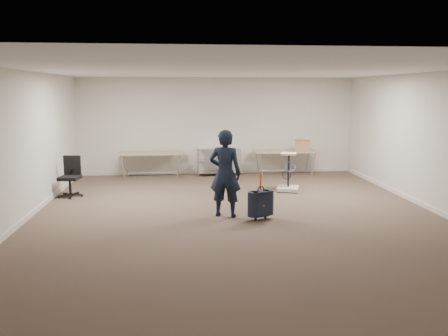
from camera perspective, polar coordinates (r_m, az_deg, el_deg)
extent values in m
plane|color=#4E3D2F|center=(8.63, 1.66, -6.24)|extent=(9.00, 9.00, 0.00)
plane|color=silver|center=(12.80, -0.85, 5.49)|extent=(8.00, 0.00, 8.00)
plane|color=silver|center=(3.99, 9.94, -4.94)|extent=(8.00, 0.00, 8.00)
plane|color=silver|center=(8.79, -25.16, 2.42)|extent=(0.00, 9.00, 9.00)
plane|color=silver|center=(9.70, 25.90, 3.00)|extent=(0.00, 9.00, 9.00)
plane|color=white|center=(8.29, 1.76, 12.67)|extent=(8.00, 8.00, 0.00)
cube|color=silver|center=(12.97, -0.83, -0.47)|extent=(8.00, 0.02, 0.10)
cube|color=silver|center=(9.04, -24.46, -6.08)|extent=(0.02, 9.00, 0.10)
cube|color=silver|center=(9.93, 25.25, -4.75)|extent=(0.02, 9.00, 0.10)
cube|color=#917758|center=(12.31, -9.48, 1.95)|extent=(1.80, 0.75, 0.03)
cylinder|color=#95979D|center=(12.40, -9.41, -0.62)|extent=(1.50, 0.02, 0.02)
cylinder|color=#95979D|center=(12.15, -13.05, -0.03)|extent=(0.13, 0.04, 0.69)
cylinder|color=#95979D|center=(12.04, -5.96, 0.09)|extent=(0.13, 0.04, 0.69)
cylinder|color=#95979D|center=(12.74, -12.71, 0.44)|extent=(0.13, 0.04, 0.69)
cylinder|color=#95979D|center=(12.64, -5.95, 0.56)|extent=(0.13, 0.04, 0.69)
cube|color=#917758|center=(12.63, 7.99, 2.19)|extent=(1.80, 0.75, 0.03)
cylinder|color=#95979D|center=(12.72, 7.93, -0.32)|extent=(1.50, 0.02, 0.02)
cylinder|color=#95979D|center=(12.24, 4.86, 0.28)|extent=(0.13, 0.04, 0.69)
cylinder|color=#95979D|center=(12.60, 11.59, 0.38)|extent=(0.13, 0.04, 0.69)
cylinder|color=#95979D|center=(12.83, 4.38, 0.73)|extent=(0.13, 0.04, 0.69)
cylinder|color=#95979D|center=(13.17, 10.82, 0.82)|extent=(0.13, 0.04, 0.69)
cylinder|color=silver|center=(12.36, -3.41, 0.64)|extent=(0.02, 0.02, 0.80)
cylinder|color=silver|center=(12.47, 2.11, 0.73)|extent=(0.02, 0.02, 0.80)
cylinder|color=silver|center=(12.81, -3.49, 0.97)|extent=(0.02, 0.02, 0.80)
cylinder|color=silver|center=(12.91, 1.84, 1.05)|extent=(0.02, 0.02, 0.80)
cube|color=silver|center=(12.67, -0.73, -0.49)|extent=(1.20, 0.45, 0.02)
cube|color=silver|center=(12.61, -0.73, 1.07)|extent=(1.20, 0.45, 0.02)
cube|color=silver|center=(12.57, -0.73, 2.56)|extent=(1.20, 0.45, 0.01)
imported|color=black|center=(8.40, 0.15, -0.71)|extent=(0.71, 0.58, 1.70)
cube|color=black|center=(8.30, 4.81, -4.61)|extent=(0.39, 0.30, 0.47)
cube|color=black|center=(8.38, 4.73, -6.22)|extent=(0.34, 0.23, 0.03)
cylinder|color=black|center=(8.33, 4.13, -6.64)|extent=(0.04, 0.07, 0.06)
cylinder|color=black|center=(8.43, 5.43, -6.45)|extent=(0.04, 0.07, 0.06)
torus|color=black|center=(8.24, 4.84, -2.85)|extent=(0.15, 0.07, 0.15)
cube|color=#F75B0D|center=(8.22, 4.79, -1.66)|extent=(0.03, 0.02, 0.36)
cylinder|color=black|center=(10.74, -19.39, -3.32)|extent=(0.57, 0.57, 0.08)
cylinder|color=black|center=(10.70, -19.45, -2.31)|extent=(0.06, 0.06, 0.38)
cube|color=black|center=(10.66, -19.52, -1.22)|extent=(0.48, 0.48, 0.08)
cube|color=black|center=(10.80, -19.21, 0.36)|extent=(0.40, 0.11, 0.45)
cube|color=#EDEACC|center=(10.81, 8.34, -2.66)|extent=(0.64, 0.64, 0.08)
cylinder|color=black|center=(10.58, 7.52, -3.15)|extent=(0.06, 0.06, 0.04)
cylinder|color=black|center=(10.77, 8.34, -0.26)|extent=(0.05, 0.05, 0.82)
cube|color=#EDEACC|center=(10.65, 8.46, 1.86)|extent=(0.44, 0.40, 0.04)
torus|color=blue|center=(10.63, 8.79, 0.16)|extent=(0.28, 0.18, 0.25)
cube|color=olive|center=(12.64, 10.19, 2.93)|extent=(0.49, 0.42, 0.31)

